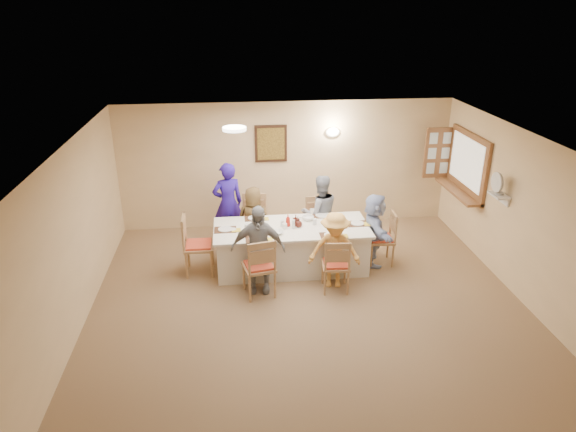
{
  "coord_description": "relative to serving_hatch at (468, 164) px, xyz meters",
  "views": [
    {
      "loc": [
        -1.05,
        -6.14,
        4.26
      ],
      "look_at": [
        -0.2,
        1.4,
        1.05
      ],
      "focal_mm": 32.0,
      "sensor_mm": 36.0,
      "label": 1
    }
  ],
  "objects": [
    {
      "name": "diner_front_right",
      "position": [
        -2.73,
        -1.47,
        -0.87
      ],
      "size": [
        0.96,
        0.72,
        1.26
      ],
      "primitive_type": "imported",
      "rotation": [
        0.0,
        0.0,
        -0.15
      ],
      "color": "#FBB654",
      "rests_on": "ground"
    },
    {
      "name": "diner_front_left",
      "position": [
        -3.93,
        -1.47,
        -0.78
      ],
      "size": [
        0.92,
        0.55,
        1.43
      ],
      "primitive_type": "imported",
      "rotation": [
        0.0,
        0.0,
        -0.12
      ],
      "color": "gray",
      "rests_on": "ground"
    },
    {
      "name": "napkin_bl",
      "position": [
        -3.75,
        -0.42,
        -0.73
      ],
      "size": [
        0.13,
        0.13,
        0.01
      ],
      "primitive_type": "cube",
      "color": "gold",
      "rests_on": "dining_table"
    },
    {
      "name": "plate_fl",
      "position": [
        -3.93,
        -1.21,
        -0.73
      ],
      "size": [
        0.25,
        0.25,
        0.02
      ],
      "primitive_type": "cylinder",
      "color": "white",
      "rests_on": "dining_table"
    },
    {
      "name": "napkin_re",
      "position": [
        -2.03,
        -0.84,
        -0.73
      ],
      "size": [
        0.15,
        0.15,
        0.01
      ],
      "primitive_type": "cube",
      "color": "gold",
      "rests_on": "dining_table"
    },
    {
      "name": "teacup_b",
      "position": [
        -2.89,
        -0.27,
        -0.7
      ],
      "size": [
        0.14,
        0.14,
        0.09
      ],
      "primitive_type": "imported",
      "rotation": [
        0.0,
        0.0,
        -0.25
      ],
      "color": "white",
      "rests_on": "dining_table"
    },
    {
      "name": "plate_bl",
      "position": [
        -3.93,
        -0.37,
        -0.73
      ],
      "size": [
        0.22,
        0.22,
        0.01
      ],
      "primitive_type": "cylinder",
      "color": "white",
      "rests_on": "dining_table"
    },
    {
      "name": "condiment_brown",
      "position": [
        -3.25,
        -0.74,
        -0.65
      ],
      "size": [
        0.09,
        0.09,
        0.19
      ],
      "primitive_type": "imported",
      "rotation": [
        0.0,
        0.0,
        0.01
      ],
      "color": "#451912",
      "rests_on": "dining_table"
    },
    {
      "name": "caregiver",
      "position": [
        -4.38,
        0.36,
        -0.72
      ],
      "size": [
        0.74,
        0.64,
        1.56
      ],
      "primitive_type": "imported",
      "rotation": [
        0.0,
        0.0,
        3.39
      ],
      "color": "#2B17A1",
      "rests_on": "ground"
    },
    {
      "name": "plate_le",
      "position": [
        -4.43,
        -0.79,
        -0.73
      ],
      "size": [
        0.23,
        0.23,
        0.01
      ],
      "primitive_type": "cylinder",
      "color": "white",
      "rests_on": "dining_table"
    },
    {
      "name": "hatch_sill",
      "position": [
        -0.12,
        0.0,
        -0.53
      ],
      "size": [
        0.3,
        1.5,
        0.05
      ],
      "primitive_type": "cube",
      "color": "brown",
      "rests_on": "room_walls"
    },
    {
      "name": "dining_table",
      "position": [
        -3.33,
        -0.79,
        -1.12
      ],
      "size": [
        2.59,
        1.09,
        0.76
      ],
      "primitive_type": "cube",
      "color": "white",
      "rests_on": "ground"
    },
    {
      "name": "chair_back_left",
      "position": [
        -3.93,
        0.01,
        -0.99
      ],
      "size": [
        0.56,
        0.56,
        1.02
      ],
      "primitive_type": null,
      "rotation": [
        0.0,
        0.0,
        -0.16
      ],
      "color": "tan",
      "rests_on": "ground"
    },
    {
      "name": "fan_shelf",
      "position": [
        -0.08,
        -1.35,
        -0.1
      ],
      "size": [
        0.22,
        0.36,
        0.03
      ],
      "primitive_type": "cube",
      "color": "white",
      "rests_on": "room_walls"
    },
    {
      "name": "bowl_a",
      "position": [
        -3.59,
        -1.04,
        -0.72
      ],
      "size": [
        0.31,
        0.31,
        0.05
      ],
      "primitive_type": "imported",
      "rotation": [
        0.0,
        0.0,
        0.3
      ],
      "color": "white",
      "rests_on": "dining_table"
    },
    {
      "name": "placemat_bl",
      "position": [
        -3.93,
        -0.37,
        -0.74
      ],
      "size": [
        0.34,
        0.25,
        0.01
      ],
      "primitive_type": "cube",
      "color": "#472B19",
      "rests_on": "dining_table"
    },
    {
      "name": "napkin_fl",
      "position": [
        -3.75,
        -1.26,
        -0.73
      ],
      "size": [
        0.13,
        0.13,
        0.01
      ],
      "primitive_type": "cube",
      "color": "gold",
      "rests_on": "dining_table"
    },
    {
      "name": "plate_re",
      "position": [
        -2.21,
        -0.79,
        -0.73
      ],
      "size": [
        0.23,
        0.23,
        0.01
      ],
      "primitive_type": "cylinder",
      "color": "white",
      "rests_on": "dining_table"
    },
    {
      "name": "placemat_fl",
      "position": [
        -3.93,
        -1.21,
        -0.74
      ],
      "size": [
        0.36,
        0.27,
        0.01
      ],
      "primitive_type": "cube",
      "color": "#472B19",
      "rests_on": "dining_table"
    },
    {
      "name": "desk_fan",
      "position": [
        -0.11,
        -1.35,
        0.05
      ],
      "size": [
        0.3,
        0.3,
        0.28
      ],
      "primitive_type": null,
      "color": "#A5A5A8",
      "rests_on": "fan_shelf"
    },
    {
      "name": "ceiling_light",
      "position": [
        -4.21,
        -0.9,
        0.97
      ],
      "size": [
        0.36,
        0.36,
        0.05
      ],
      "primitive_type": "cylinder",
      "color": "white",
      "rests_on": "room_walls"
    },
    {
      "name": "serving_hatch",
      "position": [
        0.0,
        0.0,
        0.0
      ],
      "size": [
        0.06,
        1.5,
        1.15
      ],
      "primitive_type": "cube",
      "color": "brown",
      "rests_on": "room_walls"
    },
    {
      "name": "teacup_a",
      "position": [
        -4.12,
        -1.08,
        -0.69
      ],
      "size": [
        0.2,
        0.2,
        0.1
      ],
      "primitive_type": "imported",
      "rotation": [
        0.0,
        0.0,
        -0.33
      ],
      "color": "white",
      "rests_on": "dining_table"
    },
    {
      "name": "chair_front_left",
      "position": [
        -3.93,
        -1.59,
        -1.0
      ],
      "size": [
        0.56,
        0.56,
        1.0
      ],
      "primitive_type": null,
      "rotation": [
        0.0,
        0.0,
        3.34
      ],
      "color": "tan",
      "rests_on": "ground"
    },
    {
      "name": "placemat_re",
      "position": [
        -2.21,
        -0.79,
        -0.74
      ],
      "size": [
        0.35,
        0.26,
        0.01
      ],
      "primitive_type": "cube",
      "color": "#472B19",
      "rests_on": "dining_table"
    },
    {
      "name": "diner_back_right",
      "position": [
        -2.73,
        -0.11,
        -0.79
      ],
      "size": [
        0.82,
        0.7,
        1.42
      ],
      "primitive_type": "imported",
      "rotation": [
        0.0,
        0.0,
        3.26
      ],
      "color": "gray",
      "rests_on": "ground"
    },
    {
      "name": "room_walls",
      "position": [
        -3.21,
        -2.4,
        0.01
      ],
      "size": [
        7.0,
        7.0,
        7.0
      ],
      "color": "#D7B786",
      "rests_on": "ground"
    },
    {
      "name": "placemat_fr",
      "position": [
        -2.73,
        -1.21,
        -0.74
      ],
      "size": [
        0.37,
        0.28,
        0.01
      ],
      "primitive_type": "cube",
      "color": "#472B19",
      "rests_on": "dining_table"
    },
    {
      "name": "ground",
      "position": [
        -3.21,
        -2.4,
        -1.5
      ],
      "size": [
        7.0,
        7.0,
        0.0
      ],
      "primitive_type": "plane",
      "color": "#927751"
    },
    {
      "name": "napkin_br",
      "position": [
        -2.55,
        -0.42,
        -0.73
      ],
      "size": [
        0.13,
        0.13,
        0.01
      ],
      "primitive_type": "cube",
      "color": "gold",
      "rests_on": "dining_table"
    },
    {
      "name": "wall_sconce",
      "position": [
        -2.31,
        1.04,
        0.4
      ],
      "size": [
        0.26,
        0.09,
        0.18
      ],
      "primitive_type": "ellipsoid",
      "color": "white",
      "rests_on": "room_walls"
    },
    {
      "name": "shutter_door",
      "position": [
        -0.26,
        0.76,
        0.0
      ],
      "size": [
        0.55,
        0.04,
        1.0
      ],
      "primitive_type": "cube",
      "color": "brown",
      "rests_on": "room_walls"
    },
    {
      "name": "chair_front_right",
      "position": [
        -2.73,
        -1.59,
        -1.04
      ],
      "size": [
        0.47,
        0.47,
        0.91
      ],
      "primitive_type": null,
      "rotation": [
        0.0,
        0.0,
        3.06
      ],
      "color": "tan",
      "rests_on": "ground"
    },
    {
      "name": "diner_back_left",
      "position": [
        -3.93,
        -0.11,
        -0.88
      ],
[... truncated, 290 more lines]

